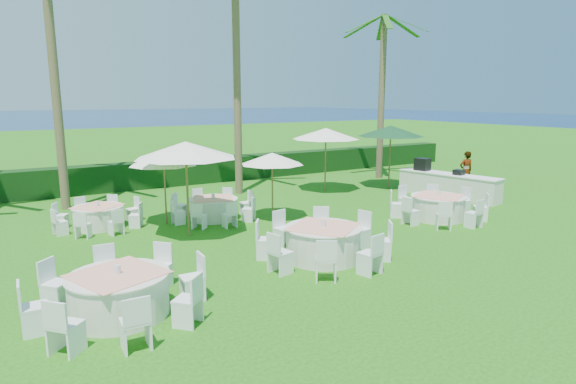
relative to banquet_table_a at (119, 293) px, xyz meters
name	(u,v)px	position (x,y,z in m)	size (l,w,h in m)	color
ground	(327,250)	(5.75, 1.18, -0.44)	(120.00, 120.00, 0.00)	#1F550E
hedge	(181,172)	(5.75, 13.18, 0.16)	(34.00, 1.00, 1.20)	black
ocean	(36,118)	(5.75, 103.18, -0.44)	(260.00, 260.00, 0.00)	#081851
banquet_table_a	(119,293)	(0.00, 0.00, 0.00)	(3.35, 3.35, 1.01)	silver
banquet_table_b	(323,242)	(5.25, 0.67, 0.02)	(3.48, 3.48, 1.04)	silver
banquet_table_c	(438,207)	(11.08, 2.07, -0.01)	(3.25, 3.25, 0.98)	silver
banquet_table_d	(98,216)	(0.85, 6.95, -0.07)	(2.78, 2.78, 0.86)	silver
banquet_table_e	(214,208)	(4.44, 6.04, -0.05)	(2.92, 2.92, 0.90)	silver
umbrella_a	(186,150)	(3.02, 4.55, 2.16)	(3.05, 3.05, 2.86)	brown
umbrella_b	(272,159)	(6.18, 5.00, 1.65)	(2.16, 2.16, 2.30)	brown
umbrella_c	(164,159)	(2.85, 6.23, 1.73)	(2.23, 2.23, 2.38)	brown
umbrella_d	(326,134)	(10.72, 8.24, 2.12)	(2.98, 2.98, 2.81)	brown
umbrella_green	(391,131)	(13.76, 7.39, 2.18)	(3.00, 3.00, 2.87)	brown
buffet_table	(447,184)	(14.31, 4.45, 0.09)	(1.75, 4.41, 1.53)	silver
staff_person	(466,171)	(16.25, 5.10, 0.44)	(0.64, 0.42, 1.77)	gray
palm_b	(53,61)	(0.29, 10.36, 4.96)	(4.40, 3.97, 9.86)	brown
palm_c	(237,61)	(7.17, 9.72, 5.19)	(4.32, 4.32, 10.31)	brown
palm_e	(382,89)	(15.23, 9.72, 4.09)	(4.40, 4.11, 8.16)	brown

